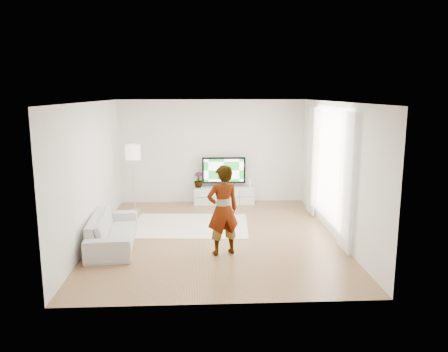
{
  "coord_description": "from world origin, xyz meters",
  "views": [
    {
      "loc": [
        -0.27,
        -8.79,
        2.98
      ],
      "look_at": [
        0.2,
        0.4,
        1.22
      ],
      "focal_mm": 35.0,
      "sensor_mm": 36.0,
      "label": 1
    }
  ],
  "objects_px": {
    "rug": "(190,225)",
    "sofa": "(113,230)",
    "media_console": "(224,195)",
    "television": "(224,171)",
    "player": "(223,210)",
    "floor_lamp": "(133,155)"
  },
  "relations": [
    {
      "from": "rug",
      "to": "media_console",
      "type": "bearing_deg",
      "value": 66.17
    },
    {
      "from": "television",
      "to": "floor_lamp",
      "type": "xyz_separation_m",
      "value": [
        -2.31,
        -0.67,
        0.54
      ]
    },
    {
      "from": "player",
      "to": "television",
      "type": "bearing_deg",
      "value": -111.86
    },
    {
      "from": "rug",
      "to": "floor_lamp",
      "type": "bearing_deg",
      "value": 137.01
    },
    {
      "from": "television",
      "to": "floor_lamp",
      "type": "bearing_deg",
      "value": -163.88
    },
    {
      "from": "television",
      "to": "rug",
      "type": "height_order",
      "value": "television"
    },
    {
      "from": "television",
      "to": "floor_lamp",
      "type": "relative_size",
      "value": 0.69
    },
    {
      "from": "media_console",
      "to": "sofa",
      "type": "relative_size",
      "value": 0.77
    },
    {
      "from": "sofa",
      "to": "media_console",
      "type": "bearing_deg",
      "value": -41.07
    },
    {
      "from": "player",
      "to": "sofa",
      "type": "xyz_separation_m",
      "value": [
        -2.15,
        0.59,
        -0.55
      ]
    },
    {
      "from": "rug",
      "to": "sofa",
      "type": "relative_size",
      "value": 1.23
    },
    {
      "from": "rug",
      "to": "player",
      "type": "bearing_deg",
      "value": -69.98
    },
    {
      "from": "media_console",
      "to": "television",
      "type": "relative_size",
      "value": 1.39
    },
    {
      "from": "television",
      "to": "player",
      "type": "xyz_separation_m",
      "value": [
        -0.21,
        -3.83,
        -0.04
      ]
    },
    {
      "from": "media_console",
      "to": "rug",
      "type": "distance_m",
      "value": 2.18
    },
    {
      "from": "television",
      "to": "sofa",
      "type": "bearing_deg",
      "value": -126.06
    },
    {
      "from": "rug",
      "to": "sofa",
      "type": "xyz_separation_m",
      "value": [
        -1.48,
        -1.23,
        0.3
      ]
    },
    {
      "from": "television",
      "to": "sofa",
      "type": "relative_size",
      "value": 0.55
    },
    {
      "from": "sofa",
      "to": "floor_lamp",
      "type": "bearing_deg",
      "value": -5.75
    },
    {
      "from": "television",
      "to": "media_console",
      "type": "bearing_deg",
      "value": -90.0
    },
    {
      "from": "player",
      "to": "media_console",
      "type": "bearing_deg",
      "value": -111.88
    },
    {
      "from": "floor_lamp",
      "to": "media_console",
      "type": "bearing_deg",
      "value": 15.49
    }
  ]
}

